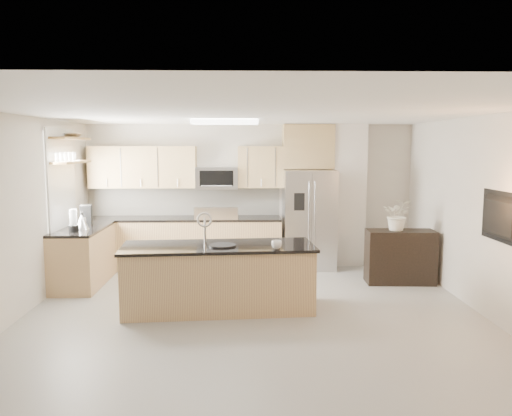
{
  "coord_description": "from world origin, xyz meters",
  "views": [
    {
      "loc": [
        -0.13,
        -6.01,
        2.19
      ],
      "look_at": [
        0.06,
        1.3,
        1.29
      ],
      "focal_mm": 35.0,
      "sensor_mm": 36.0,
      "label": 1
    }
  ],
  "objects_px": {
    "island": "(219,277)",
    "bowl": "(73,135)",
    "cup": "(277,245)",
    "coffee_maker": "(86,216)",
    "flower_vase": "(398,207)",
    "microwave": "(217,178)",
    "refrigerator": "(309,219)",
    "kettle": "(82,222)",
    "platter": "(222,245)",
    "credenza": "(400,257)",
    "television": "(497,218)",
    "range": "(217,242)",
    "blender": "(73,222)"
  },
  "relations": [
    {
      "from": "island",
      "to": "bowl",
      "type": "height_order",
      "value": "bowl"
    },
    {
      "from": "island",
      "to": "cup",
      "type": "xyz_separation_m",
      "value": [
        0.76,
        -0.26,
        0.49
      ]
    },
    {
      "from": "coffee_maker",
      "to": "flower_vase",
      "type": "xyz_separation_m",
      "value": [
        5.04,
        -0.32,
        0.17
      ]
    },
    {
      "from": "microwave",
      "to": "coffee_maker",
      "type": "distance_m",
      "value": 2.36
    },
    {
      "from": "refrigerator",
      "to": "coffee_maker",
      "type": "bearing_deg",
      "value": -168.54
    },
    {
      "from": "refrigerator",
      "to": "cup",
      "type": "distance_m",
      "value": 2.7
    },
    {
      "from": "kettle",
      "to": "coffee_maker",
      "type": "bearing_deg",
      "value": 99.11
    },
    {
      "from": "platter",
      "to": "kettle",
      "type": "distance_m",
      "value": 2.53
    },
    {
      "from": "island",
      "to": "credenza",
      "type": "relative_size",
      "value": 2.43
    },
    {
      "from": "microwave",
      "to": "kettle",
      "type": "height_order",
      "value": "microwave"
    },
    {
      "from": "television",
      "to": "microwave",
      "type": "bearing_deg",
      "value": 47.25
    },
    {
      "from": "bowl",
      "to": "flower_vase",
      "type": "xyz_separation_m",
      "value": [
        5.19,
        -0.31,
        -1.14
      ]
    },
    {
      "from": "kettle",
      "to": "bowl",
      "type": "xyz_separation_m",
      "value": [
        -0.23,
        0.43,
        1.34
      ]
    },
    {
      "from": "island",
      "to": "television",
      "type": "relative_size",
      "value": 2.43
    },
    {
      "from": "island",
      "to": "refrigerator",
      "type": "bearing_deg",
      "value": 52.75
    },
    {
      "from": "cup",
      "to": "flower_vase",
      "type": "height_order",
      "value": "flower_vase"
    },
    {
      "from": "refrigerator",
      "to": "credenza",
      "type": "bearing_deg",
      "value": -38.84
    },
    {
      "from": "island",
      "to": "credenza",
      "type": "height_order",
      "value": "island"
    },
    {
      "from": "microwave",
      "to": "television",
      "type": "bearing_deg",
      "value": -42.75
    },
    {
      "from": "microwave",
      "to": "television",
      "type": "height_order",
      "value": "microwave"
    },
    {
      "from": "television",
      "to": "coffee_maker",
      "type": "bearing_deg",
      "value": 67.58
    },
    {
      "from": "credenza",
      "to": "kettle",
      "type": "height_order",
      "value": "kettle"
    },
    {
      "from": "range",
      "to": "flower_vase",
      "type": "distance_m",
      "value": 3.24
    },
    {
      "from": "island",
      "to": "platter",
      "type": "xyz_separation_m",
      "value": [
        0.06,
        -0.07,
        0.45
      ]
    },
    {
      "from": "platter",
      "to": "bowl",
      "type": "distance_m",
      "value": 3.29
    },
    {
      "from": "platter",
      "to": "coffee_maker",
      "type": "bearing_deg",
      "value": 144.46
    },
    {
      "from": "island",
      "to": "kettle",
      "type": "xyz_separation_m",
      "value": [
        -2.16,
        1.13,
        0.6
      ]
    },
    {
      "from": "bowl",
      "to": "credenza",
      "type": "bearing_deg",
      "value": -3.4
    },
    {
      "from": "cup",
      "to": "flower_vase",
      "type": "distance_m",
      "value": 2.56
    },
    {
      "from": "platter",
      "to": "blender",
      "type": "relative_size",
      "value": 1.06
    },
    {
      "from": "coffee_maker",
      "to": "television",
      "type": "distance_m",
      "value": 6.07
    },
    {
      "from": "island",
      "to": "range",
      "type": "bearing_deg",
      "value": 89.24
    },
    {
      "from": "microwave",
      "to": "credenza",
      "type": "distance_m",
      "value": 3.47
    },
    {
      "from": "flower_vase",
      "to": "television",
      "type": "bearing_deg",
      "value": -74.14
    },
    {
      "from": "coffee_maker",
      "to": "television",
      "type": "relative_size",
      "value": 0.3
    },
    {
      "from": "range",
      "to": "television",
      "type": "height_order",
      "value": "television"
    },
    {
      "from": "platter",
      "to": "flower_vase",
      "type": "height_order",
      "value": "flower_vase"
    },
    {
      "from": "blender",
      "to": "coffee_maker",
      "type": "bearing_deg",
      "value": 91.72
    },
    {
      "from": "island",
      "to": "coffee_maker",
      "type": "relative_size",
      "value": 8.08
    },
    {
      "from": "range",
      "to": "bowl",
      "type": "height_order",
      "value": "bowl"
    },
    {
      "from": "cup",
      "to": "television",
      "type": "bearing_deg",
      "value": -10.47
    },
    {
      "from": "platter",
      "to": "television",
      "type": "height_order",
      "value": "television"
    },
    {
      "from": "microwave",
      "to": "blender",
      "type": "bearing_deg",
      "value": -142.43
    },
    {
      "from": "platter",
      "to": "bowl",
      "type": "bearing_deg",
      "value": 146.33
    },
    {
      "from": "flower_vase",
      "to": "blender",
      "type": "bearing_deg",
      "value": -176.05
    },
    {
      "from": "refrigerator",
      "to": "coffee_maker",
      "type": "relative_size",
      "value": 5.49
    },
    {
      "from": "kettle",
      "to": "refrigerator",
      "type": "bearing_deg",
      "value": 18.01
    },
    {
      "from": "cup",
      "to": "kettle",
      "type": "height_order",
      "value": "kettle"
    },
    {
      "from": "island",
      "to": "bowl",
      "type": "distance_m",
      "value": 3.45
    },
    {
      "from": "kettle",
      "to": "bowl",
      "type": "height_order",
      "value": "bowl"
    }
  ]
}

